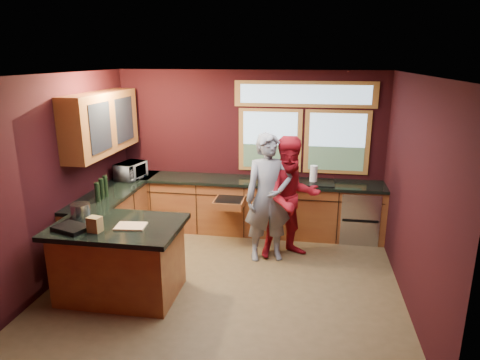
% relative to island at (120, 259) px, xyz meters
% --- Properties ---
extents(floor, '(4.50, 4.50, 0.00)m').
position_rel_island_xyz_m(floor, '(1.25, 0.57, -0.48)').
color(floor, brown).
rests_on(floor, ground).
extents(room_shell, '(4.52, 4.02, 2.71)m').
position_rel_island_xyz_m(room_shell, '(0.65, 0.90, 1.32)').
color(room_shell, black).
rests_on(room_shell, ground).
extents(back_counter, '(4.50, 0.64, 0.93)m').
position_rel_island_xyz_m(back_counter, '(1.45, 2.27, -0.01)').
color(back_counter, maroon).
rests_on(back_counter, floor).
extents(left_counter, '(0.64, 2.30, 0.93)m').
position_rel_island_xyz_m(left_counter, '(-0.70, 1.42, -0.01)').
color(left_counter, maroon).
rests_on(left_counter, floor).
extents(island, '(1.55, 1.05, 0.95)m').
position_rel_island_xyz_m(island, '(0.00, 0.00, 0.00)').
color(island, maroon).
rests_on(island, floor).
extents(person_grey, '(0.79, 0.64, 1.89)m').
position_rel_island_xyz_m(person_grey, '(1.71, 1.31, 0.46)').
color(person_grey, slate).
rests_on(person_grey, floor).
extents(person_red, '(1.09, 1.00, 1.83)m').
position_rel_island_xyz_m(person_red, '(2.03, 1.46, 0.44)').
color(person_red, '#A2121E').
rests_on(person_red, floor).
extents(microwave, '(0.44, 0.56, 0.28)m').
position_rel_island_xyz_m(microwave, '(-0.67, 1.99, 0.59)').
color(microwave, '#999999').
rests_on(microwave, left_counter).
extents(potted_plant, '(0.32, 0.27, 0.35)m').
position_rel_island_xyz_m(potted_plant, '(1.65, 2.32, 0.63)').
color(potted_plant, '#999999').
rests_on(potted_plant, back_counter).
extents(paper_towel, '(0.12, 0.12, 0.28)m').
position_rel_island_xyz_m(paper_towel, '(2.35, 2.27, 0.59)').
color(paper_towel, white).
rests_on(paper_towel, back_counter).
extents(cutting_board, '(0.38, 0.29, 0.02)m').
position_rel_island_xyz_m(cutting_board, '(0.20, -0.05, 0.48)').
color(cutting_board, tan).
rests_on(cutting_board, island).
extents(stock_pot, '(0.24, 0.24, 0.18)m').
position_rel_island_xyz_m(stock_pot, '(-0.55, 0.15, 0.56)').
color(stock_pot, '#B4B4B9').
rests_on(stock_pot, island).
extents(paper_bag, '(0.17, 0.15, 0.18)m').
position_rel_island_xyz_m(paper_bag, '(-0.15, -0.25, 0.56)').
color(paper_bag, brown).
rests_on(paper_bag, island).
extents(black_tray, '(0.47, 0.39, 0.05)m').
position_rel_island_xyz_m(black_tray, '(-0.45, -0.25, 0.49)').
color(black_tray, black).
rests_on(black_tray, island).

